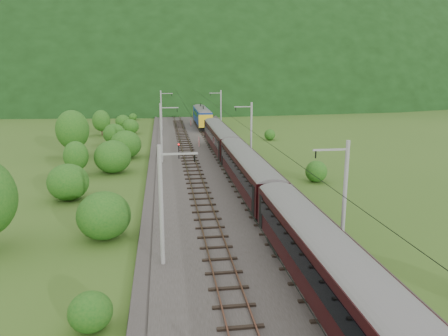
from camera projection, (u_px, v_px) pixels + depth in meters
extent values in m
plane|color=#33541A|center=(255.00, 262.00, 29.88)|extent=(600.00, 600.00, 0.00)
cube|color=#38332D|center=(232.00, 213.00, 39.50)|extent=(14.00, 220.00, 0.30)
cube|color=brown|center=(197.00, 211.00, 39.00)|extent=(0.08, 220.00, 0.15)
cube|color=brown|center=(213.00, 210.00, 39.19)|extent=(0.08, 220.00, 0.15)
cube|color=black|center=(205.00, 212.00, 39.12)|extent=(2.40, 220.00, 0.12)
cube|color=brown|center=(250.00, 208.00, 39.65)|extent=(0.08, 220.00, 0.15)
cube|color=brown|center=(265.00, 208.00, 39.84)|extent=(0.08, 220.00, 0.15)
cube|color=black|center=(258.00, 209.00, 39.77)|extent=(2.40, 220.00, 0.12)
cylinder|color=gray|center=(161.00, 206.00, 28.07)|extent=(0.28, 0.28, 8.00)
cube|color=gray|center=(179.00, 154.00, 27.46)|extent=(2.40, 0.12, 0.12)
cylinder|color=black|center=(195.00, 158.00, 27.67)|extent=(0.10, 0.10, 0.50)
cylinder|color=gray|center=(161.00, 133.00, 58.94)|extent=(0.28, 0.28, 8.00)
cube|color=gray|center=(169.00, 108.00, 58.33)|extent=(2.40, 0.12, 0.12)
cylinder|color=black|center=(177.00, 110.00, 58.53)|extent=(0.10, 0.10, 0.50)
cylinder|color=gray|center=(161.00, 110.00, 89.80)|extent=(0.28, 0.28, 8.00)
cube|color=gray|center=(167.00, 93.00, 89.19)|extent=(2.40, 0.12, 0.12)
cylinder|color=black|center=(172.00, 95.00, 89.39)|extent=(0.10, 0.10, 0.50)
cylinder|color=gray|center=(161.00, 99.00, 120.66)|extent=(0.28, 0.28, 8.00)
cube|color=gray|center=(165.00, 87.00, 120.06)|extent=(2.40, 0.12, 0.12)
cylinder|color=black|center=(169.00, 88.00, 120.26)|extent=(0.10, 0.10, 0.50)
cylinder|color=gray|center=(161.00, 92.00, 151.53)|extent=(0.28, 0.28, 8.00)
cube|color=gray|center=(164.00, 82.00, 150.92)|extent=(2.40, 0.12, 0.12)
cylinder|color=black|center=(167.00, 83.00, 151.12)|extent=(0.10, 0.10, 0.50)
cylinder|color=gray|center=(345.00, 198.00, 29.75)|extent=(0.28, 0.28, 8.00)
cube|color=gray|center=(330.00, 150.00, 28.81)|extent=(2.40, 0.12, 0.12)
cylinder|color=black|center=(316.00, 155.00, 28.75)|extent=(0.10, 0.10, 0.50)
cylinder|color=gray|center=(251.00, 131.00, 60.61)|extent=(0.28, 0.28, 8.00)
cube|color=gray|center=(243.00, 107.00, 59.68)|extent=(2.40, 0.12, 0.12)
cylinder|color=black|center=(236.00, 109.00, 59.61)|extent=(0.10, 0.10, 0.50)
cylinder|color=gray|center=(221.00, 109.00, 91.48)|extent=(0.28, 0.28, 8.00)
cube|color=gray|center=(215.00, 93.00, 90.54)|extent=(2.40, 0.12, 0.12)
cylinder|color=black|center=(210.00, 95.00, 90.48)|extent=(0.10, 0.10, 0.50)
cylinder|color=gray|center=(206.00, 99.00, 122.34)|extent=(0.28, 0.28, 8.00)
cube|color=gray|center=(201.00, 86.00, 121.41)|extent=(2.40, 0.12, 0.12)
cylinder|color=black|center=(198.00, 87.00, 121.34)|extent=(0.10, 0.10, 0.50)
cylinder|color=gray|center=(197.00, 92.00, 153.21)|extent=(0.28, 0.28, 8.00)
cube|color=gray|center=(193.00, 82.00, 152.27)|extent=(2.40, 0.12, 0.12)
cylinder|color=black|center=(190.00, 83.00, 152.21)|extent=(0.10, 0.10, 0.50)
cylinder|color=black|center=(205.00, 137.00, 37.60)|extent=(0.03, 198.00, 0.03)
cylinder|color=black|center=(259.00, 136.00, 38.24)|extent=(0.03, 198.00, 0.03)
ellipsoid|color=black|center=(171.00, 87.00, 280.66)|extent=(504.00, 360.00, 244.00)
cube|color=black|center=(324.00, 263.00, 23.35)|extent=(2.72, 20.64, 2.82)
cylinder|color=slate|center=(325.00, 240.00, 23.06)|extent=(2.72, 20.54, 2.72)
cube|color=black|center=(299.00, 258.00, 23.09)|extent=(0.05, 18.17, 1.08)
cube|color=black|center=(349.00, 255.00, 23.46)|extent=(0.05, 18.17, 1.08)
cube|color=black|center=(286.00, 242.00, 30.73)|extent=(2.06, 3.00, 0.84)
cube|color=black|center=(248.00, 171.00, 43.99)|extent=(2.72, 20.64, 2.82)
cylinder|color=slate|center=(248.00, 158.00, 43.70)|extent=(2.72, 20.54, 2.72)
cube|color=black|center=(234.00, 168.00, 43.72)|extent=(0.05, 18.17, 1.08)
cube|color=black|center=(261.00, 167.00, 44.10)|extent=(0.05, 18.17, 1.08)
cube|color=black|center=(264.00, 211.00, 37.43)|extent=(2.06, 3.00, 0.84)
cube|color=black|center=(236.00, 172.00, 51.37)|extent=(2.06, 3.00, 0.84)
cube|color=black|center=(220.00, 137.00, 64.62)|extent=(2.72, 20.64, 2.82)
cylinder|color=slate|center=(220.00, 129.00, 64.34)|extent=(2.72, 20.54, 2.72)
cube|color=black|center=(211.00, 135.00, 64.36)|extent=(0.05, 18.17, 1.08)
cube|color=black|center=(229.00, 135.00, 64.73)|extent=(0.05, 18.17, 1.08)
cube|color=black|center=(227.00, 159.00, 58.07)|extent=(2.06, 3.00, 0.84)
cube|color=black|center=(214.00, 142.00, 72.01)|extent=(2.06, 3.00, 0.84)
cube|color=navy|center=(202.00, 116.00, 93.41)|extent=(2.72, 16.89, 2.82)
cylinder|color=slate|center=(202.00, 110.00, 93.12)|extent=(2.72, 16.81, 2.72)
cube|color=black|center=(196.00, 114.00, 93.15)|extent=(0.05, 14.86, 1.08)
cube|color=black|center=(208.00, 114.00, 93.52)|extent=(0.05, 14.86, 1.08)
cube|color=black|center=(205.00, 128.00, 88.12)|extent=(2.06, 3.00, 0.84)
cube|color=black|center=(200.00, 121.00, 99.53)|extent=(2.06, 3.00, 0.84)
cube|color=gold|center=(199.00, 113.00, 101.40)|extent=(2.78, 0.50, 2.53)
cube|color=gold|center=(206.00, 121.00, 85.50)|extent=(2.78, 0.50, 2.53)
cube|color=black|center=(201.00, 105.00, 95.87)|extent=(0.08, 1.60, 0.84)
cylinder|color=red|center=(199.00, 142.00, 71.21)|extent=(0.17, 0.17, 1.59)
cylinder|color=red|center=(191.00, 123.00, 96.11)|extent=(0.14, 0.14, 1.33)
cylinder|color=black|center=(179.00, 152.00, 61.73)|extent=(0.14, 0.14, 2.01)
sphere|color=red|center=(179.00, 144.00, 61.49)|extent=(0.24, 0.24, 0.24)
ellipsoid|color=#1A5416|center=(90.00, 312.00, 21.97)|extent=(2.25, 2.25, 2.03)
ellipsoid|color=#1A5416|center=(104.00, 216.00, 33.60)|extent=(4.15, 4.15, 3.73)
ellipsoid|color=#1A5416|center=(68.00, 182.00, 43.44)|extent=(4.09, 4.09, 3.68)
ellipsoid|color=#1A5416|center=(113.00, 157.00, 54.53)|extent=(4.59, 4.59, 4.13)
ellipsoid|color=#1A5416|center=(126.00, 144.00, 63.41)|extent=(4.51, 4.51, 4.06)
ellipsoid|color=#1A5416|center=(114.00, 134.00, 75.24)|extent=(3.88, 3.88, 3.49)
ellipsoid|color=#1A5416|center=(130.00, 126.00, 86.48)|extent=(3.30, 3.30, 2.97)
ellipsoid|color=#1A5416|center=(123.00, 121.00, 94.58)|extent=(3.21, 3.21, 2.89)
ellipsoid|color=#1A5416|center=(133.00, 117.00, 108.50)|extent=(1.95, 1.95, 1.75)
ellipsoid|color=#1A5416|center=(149.00, 108.00, 118.81)|extent=(4.50, 4.50, 4.05)
cylinder|color=black|center=(77.00, 166.00, 53.26)|extent=(0.24, 0.24, 2.33)
ellipsoid|color=#1A5416|center=(76.00, 156.00, 52.95)|extent=(3.00, 3.00, 3.59)
cylinder|color=black|center=(74.00, 144.00, 64.65)|extent=(0.24, 0.24, 3.74)
ellipsoid|color=#1A5416|center=(72.00, 130.00, 64.17)|extent=(4.81, 4.81, 5.77)
cylinder|color=black|center=(102.00, 128.00, 84.74)|extent=(0.24, 0.24, 2.66)
ellipsoid|color=#1A5416|center=(101.00, 121.00, 84.39)|extent=(3.42, 3.42, 4.11)
ellipsoid|color=#1A5416|center=(316.00, 173.00, 50.36)|extent=(2.51, 2.51, 2.26)
ellipsoid|color=#1A5416|center=(270.00, 135.00, 79.21)|extent=(1.99, 1.99, 1.79)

